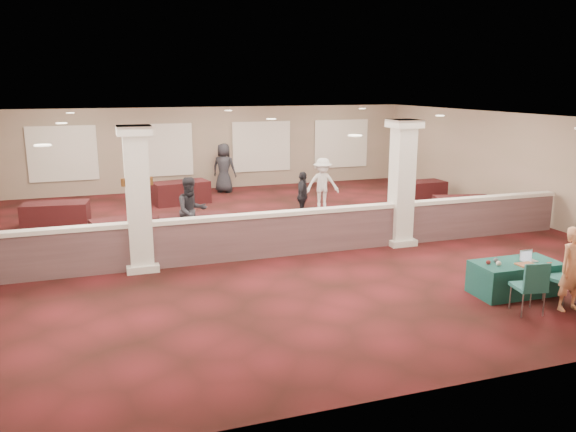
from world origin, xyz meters
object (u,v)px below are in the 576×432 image
object	(u,v)px
attendee_a	(191,211)
attendee_c	(303,196)
far_table_front_left	(125,231)
far_table_front_center	(195,229)
woman	(573,269)
attendee_d	(224,168)
conf_chair_main	(567,274)
far_table_back_right	(420,191)
conf_chair_side	(532,283)
far_table_back_left	(56,215)
attendee_b	(322,184)
near_table	(515,278)
far_table_back_center	(181,192)
far_table_front_right	(463,208)

from	to	relation	value
attendee_a	attendee_c	distance (m)	3.91
far_table_front_left	far_table_front_center	size ratio (longest dim) A/B	0.91
woman	attendee_c	xyz separation A→B (m)	(-2.26, 8.11, -0.03)
attendee_c	attendee_d	world-z (taller)	attendee_d
conf_chair_main	far_table_back_right	world-z (taller)	conf_chair_main
conf_chair_main	far_table_front_left	world-z (taller)	conf_chair_main
woman	attendee_d	bearing A→B (deg)	106.33
attendee_d	attendee_c	bearing A→B (deg)	137.32
conf_chair_side	far_table_back_left	distance (m)	12.74
conf_chair_main	far_table_front_center	world-z (taller)	conf_chair_main
woman	far_table_back_right	size ratio (longest dim) A/B	0.90
far_table_front_left	far_table_back_right	xyz separation A→B (m)	(10.25, 2.37, 0.02)
conf_chair_main	attendee_b	xyz separation A→B (m)	(-1.25, 9.11, 0.27)
far_table_back_left	attendee_b	xyz separation A→B (m)	(8.21, -0.20, 0.49)
conf_chair_main	attendee_d	size ratio (longest dim) A/B	0.52
woman	far_table_front_left	size ratio (longest dim) A/B	0.95
far_table_front_center	attendee_c	bearing A→B (deg)	22.27
near_table	far_table_back_left	distance (m)	12.38
conf_chair_main	attendee_d	bearing A→B (deg)	92.16
far_table_back_left	conf_chair_main	bearing A→B (deg)	-44.54
woman	attendee_b	distance (m)	9.44
far_table_front_center	far_table_back_center	world-z (taller)	far_table_back_center
far_table_front_center	far_table_back_left	size ratio (longest dim) A/B	1.00
far_table_back_left	attendee_d	world-z (taller)	attendee_d
far_table_front_left	near_table	bearing A→B (deg)	-40.93
conf_chair_side	attendee_c	xyz separation A→B (m)	(-1.42, 8.05, 0.16)
far_table_front_left	far_table_front_right	size ratio (longest dim) A/B	0.95
near_table	attendee_c	world-z (taller)	attendee_c
near_table	attendee_d	xyz separation A→B (m)	(-3.16, 12.36, 0.62)
far_table_front_left	attendee_d	xyz separation A→B (m)	(3.99, 6.17, 0.61)
far_table_back_center	attendee_c	size ratio (longest dim) A/B	1.26
near_table	conf_chair_side	world-z (taller)	conf_chair_side
attendee_a	woman	bearing A→B (deg)	-62.79
conf_chair_side	attendee_b	world-z (taller)	attendee_b
woman	attendee_d	distance (m)	13.83
far_table_front_left	attendee_b	distance (m)	6.79
woman	far_table_back_right	xyz separation A→B (m)	(2.73, 9.57, -0.43)
far_table_back_center	attendee_b	bearing A→B (deg)	-29.74
near_table	far_table_back_left	xyz separation A→B (m)	(-8.94, 8.56, 0.04)
far_table_front_left	attendee_a	distance (m)	1.86
attendee_c	attendee_d	size ratio (longest dim) A/B	0.80
far_table_front_left	far_table_front_center	world-z (taller)	far_table_front_center
conf_chair_side	far_table_back_center	world-z (taller)	conf_chair_side
far_table_front_right	attendee_d	bearing A→B (deg)	131.86
conf_chair_main	conf_chair_side	distance (m)	1.01
far_table_front_center	conf_chair_side	bearing A→B (deg)	-53.37
attendee_c	far_table_front_left	bearing A→B (deg)	128.04
far_table_front_right	attendee_b	size ratio (longest dim) A/B	1.01
far_table_front_left	far_table_back_center	bearing A→B (deg)	65.49
near_table	attendee_b	bearing A→B (deg)	95.66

